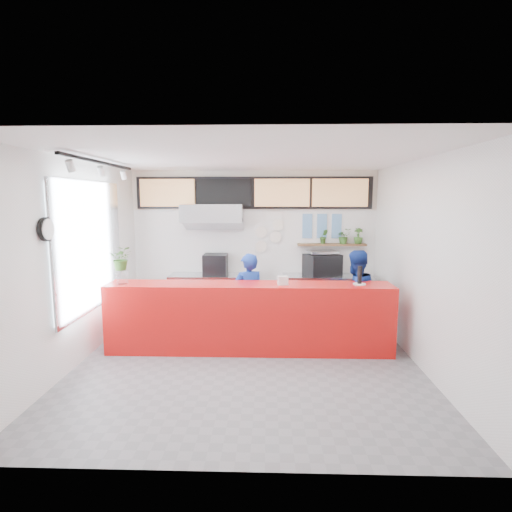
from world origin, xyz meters
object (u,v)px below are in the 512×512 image
at_px(panini_oven, 215,264).
at_px(pepper_mill, 360,275).
at_px(espresso_machine, 322,265).
at_px(staff_center, 248,298).
at_px(service_counter, 249,317).
at_px(staff_right, 355,297).

height_order(panini_oven, pepper_mill, pepper_mill).
relative_size(panini_oven, espresso_machine, 0.70).
bearing_deg(panini_oven, staff_center, -61.64).
bearing_deg(service_counter, pepper_mill, -0.07).
height_order(service_counter, espresso_machine, espresso_machine).
bearing_deg(panini_oven, pepper_mill, -36.02).
relative_size(espresso_machine, staff_center, 0.44).
bearing_deg(pepper_mill, service_counter, 179.93).
height_order(staff_center, staff_right, staff_right).
height_order(staff_center, pepper_mill, staff_center).
distance_m(espresso_machine, staff_right, 1.43).
bearing_deg(espresso_machine, pepper_mill, -102.04).
distance_m(service_counter, staff_center, 0.50).
distance_m(panini_oven, staff_right, 2.88).
xyz_separation_m(service_counter, espresso_machine, (1.39, 1.80, 0.56)).
height_order(service_counter, staff_center, staff_center).
relative_size(espresso_machine, staff_right, 0.42).
relative_size(service_counter, pepper_mill, 16.39).
xyz_separation_m(staff_center, staff_right, (1.80, 0.01, 0.03)).
distance_m(service_counter, pepper_mill, 1.86).
xyz_separation_m(espresso_machine, staff_center, (-1.42, -1.35, -0.35)).
height_order(service_counter, panini_oven, panini_oven).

